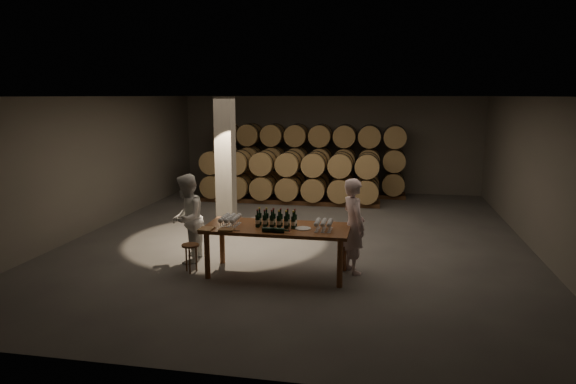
% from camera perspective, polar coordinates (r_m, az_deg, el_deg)
% --- Properties ---
extents(room, '(12.00, 12.00, 12.00)m').
position_cam_1_polar(room, '(12.14, -6.94, 2.93)').
color(room, '#4E4C49').
rests_on(room, ground).
extents(tasting_table, '(2.60, 1.10, 0.90)m').
position_cam_1_polar(tasting_table, '(9.28, -1.24, -4.48)').
color(tasting_table, brown).
rests_on(tasting_table, ground).
extents(barrel_stack_back, '(6.26, 0.95, 2.31)m').
position_cam_1_polar(barrel_stack_back, '(16.76, 2.31, 3.74)').
color(barrel_stack_back, brown).
rests_on(barrel_stack_back, ground).
extents(barrel_stack_front, '(5.48, 0.95, 1.57)m').
position_cam_1_polar(barrel_stack_front, '(15.50, 0.12, 1.80)').
color(barrel_stack_front, brown).
rests_on(barrel_stack_front, ground).
extents(bottle_cluster, '(0.73, 0.23, 0.33)m').
position_cam_1_polar(bottle_cluster, '(9.20, -1.32, -3.19)').
color(bottle_cluster, black).
rests_on(bottle_cluster, tasting_table).
extents(lying_bottles, '(0.49, 0.09, 0.09)m').
position_cam_1_polar(lying_bottles, '(8.85, -1.57, -4.24)').
color(lying_bottles, black).
rests_on(lying_bottles, tasting_table).
extents(glass_cluster_left, '(0.31, 0.53, 0.19)m').
position_cam_1_polar(glass_cluster_left, '(9.34, -6.46, -2.93)').
color(glass_cluster_left, silver).
rests_on(glass_cluster_left, tasting_table).
extents(glass_cluster_right, '(0.31, 0.42, 0.18)m').
position_cam_1_polar(glass_cluster_right, '(9.01, 3.99, -3.43)').
color(glass_cluster_right, silver).
rests_on(glass_cluster_right, tasting_table).
extents(plate, '(0.28, 0.28, 0.02)m').
position_cam_1_polar(plate, '(9.09, 1.67, -4.07)').
color(plate, silver).
rests_on(plate, tasting_table).
extents(notebook_near, '(0.28, 0.24, 0.03)m').
position_cam_1_polar(notebook_near, '(9.04, -6.88, -4.17)').
color(notebook_near, brown).
rests_on(notebook_near, tasting_table).
extents(notebook_corner, '(0.24, 0.30, 0.03)m').
position_cam_1_polar(notebook_corner, '(9.15, -9.09, -4.07)').
color(notebook_corner, brown).
rests_on(notebook_corner, tasting_table).
extents(pen, '(0.15, 0.01, 0.01)m').
position_cam_1_polar(pen, '(8.99, -5.82, -4.30)').
color(pen, black).
rests_on(pen, tasting_table).
extents(stool, '(0.32, 0.32, 0.53)m').
position_cam_1_polar(stool, '(9.65, -10.79, -6.28)').
color(stool, brown).
rests_on(stool, ground).
extents(person_man, '(0.67, 0.76, 1.76)m').
position_cam_1_polar(person_man, '(9.45, 7.29, -3.76)').
color(person_man, '#F7D6D8').
rests_on(person_man, ground).
extents(person_woman, '(0.75, 0.92, 1.74)m').
position_cam_1_polar(person_woman, '(10.17, -11.18, -2.91)').
color(person_woman, silver).
rests_on(person_woman, ground).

